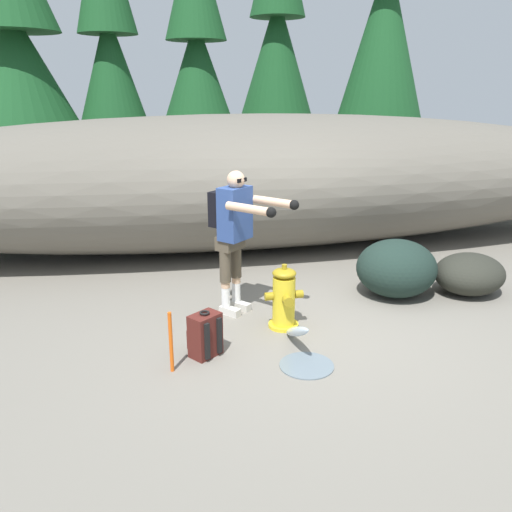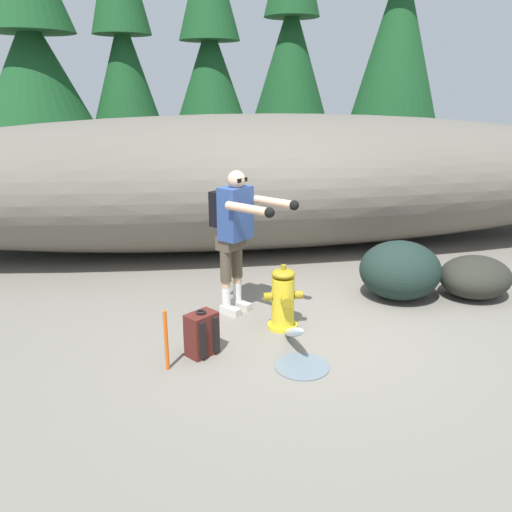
{
  "view_description": "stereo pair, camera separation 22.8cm",
  "coord_description": "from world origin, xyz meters",
  "px_view_note": "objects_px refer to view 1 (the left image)",
  "views": [
    {
      "loc": [
        -1.64,
        -5.08,
        2.54
      ],
      "look_at": [
        -0.51,
        0.36,
        0.75
      ],
      "focal_mm": 36.66,
      "sensor_mm": 36.0,
      "label": 1
    },
    {
      "loc": [
        -1.41,
        -5.13,
        2.54
      ],
      "look_at": [
        -0.51,
        0.36,
        0.75
      ],
      "focal_mm": 36.66,
      "sensor_mm": 36.0,
      "label": 2
    }
  ],
  "objects_px": {
    "utility_worker": "(235,226)",
    "boulder_large": "(469,274)",
    "boulder_mid": "(396,268)",
    "spare_backpack": "(205,335)",
    "fire_hydrant": "(284,299)",
    "survey_stake": "(171,342)"
  },
  "relations": [
    {
      "from": "survey_stake",
      "to": "utility_worker",
      "type": "bearing_deg",
      "value": 56.38
    },
    {
      "from": "fire_hydrant",
      "to": "survey_stake",
      "type": "relative_size",
      "value": 1.22
    },
    {
      "from": "fire_hydrant",
      "to": "spare_backpack",
      "type": "xyz_separation_m",
      "value": [
        -0.93,
        -0.47,
        -0.12
      ]
    },
    {
      "from": "utility_worker",
      "to": "boulder_large",
      "type": "relative_size",
      "value": 1.81
    },
    {
      "from": "spare_backpack",
      "to": "boulder_large",
      "type": "bearing_deg",
      "value": -111.77
    },
    {
      "from": "fire_hydrant",
      "to": "utility_worker",
      "type": "xyz_separation_m",
      "value": [
        -0.45,
        0.5,
        0.73
      ]
    },
    {
      "from": "boulder_large",
      "to": "survey_stake",
      "type": "distance_m",
      "value": 4.05
    },
    {
      "from": "spare_backpack",
      "to": "boulder_mid",
      "type": "bearing_deg",
      "value": -104.05
    },
    {
      "from": "boulder_mid",
      "to": "survey_stake",
      "type": "height_order",
      "value": "boulder_mid"
    },
    {
      "from": "survey_stake",
      "to": "boulder_mid",
      "type": "bearing_deg",
      "value": 24.8
    },
    {
      "from": "spare_backpack",
      "to": "survey_stake",
      "type": "relative_size",
      "value": 0.78
    },
    {
      "from": "boulder_large",
      "to": "boulder_mid",
      "type": "relative_size",
      "value": 0.92
    },
    {
      "from": "fire_hydrant",
      "to": "boulder_large",
      "type": "bearing_deg",
      "value": 10.86
    },
    {
      "from": "fire_hydrant",
      "to": "boulder_large",
      "type": "relative_size",
      "value": 0.79
    },
    {
      "from": "spare_backpack",
      "to": "boulder_mid",
      "type": "height_order",
      "value": "boulder_mid"
    },
    {
      "from": "fire_hydrant",
      "to": "boulder_mid",
      "type": "bearing_deg",
      "value": 20.83
    },
    {
      "from": "utility_worker",
      "to": "boulder_large",
      "type": "height_order",
      "value": "utility_worker"
    },
    {
      "from": "utility_worker",
      "to": "boulder_large",
      "type": "bearing_deg",
      "value": 47.54
    },
    {
      "from": "utility_worker",
      "to": "boulder_mid",
      "type": "bearing_deg",
      "value": 50.88
    },
    {
      "from": "utility_worker",
      "to": "spare_backpack",
      "type": "relative_size",
      "value": 3.58
    },
    {
      "from": "boulder_mid",
      "to": "survey_stake",
      "type": "xyz_separation_m",
      "value": [
        -2.9,
        -1.34,
        -0.07
      ]
    },
    {
      "from": "spare_backpack",
      "to": "utility_worker",
      "type": "bearing_deg",
      "value": -63.05
    }
  ]
}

